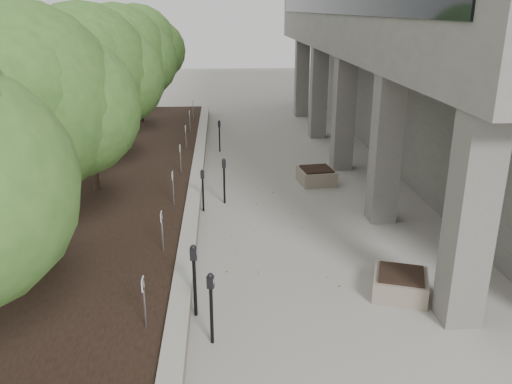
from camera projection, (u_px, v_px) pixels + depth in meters
name	position (u px, v px, depth m)	size (l,w,h in m)	color
ground	(285.00, 359.00, 8.85)	(90.00, 90.00, 0.00)	#A39D96
retaining_wall	(197.00, 181.00, 17.12)	(0.39, 26.00, 0.50)	gray
planting_bed	(82.00, 185.00, 16.90)	(7.00, 26.00, 0.40)	black
crabapple_tree_2	(28.00, 141.00, 10.33)	(4.60, 4.00, 5.44)	#366225
crabapple_tree_3	(87.00, 99.00, 15.03)	(4.60, 4.00, 5.44)	#366225
crabapple_tree_4	(119.00, 78.00, 19.74)	(4.60, 4.00, 5.44)	#366225
crabapple_tree_5	(138.00, 64.00, 24.44)	(4.60, 4.00, 5.44)	#366225
parking_sign_2	(144.00, 303.00, 8.88)	(0.04, 0.22, 0.96)	black
parking_sign_3	(162.00, 232.00, 11.70)	(0.04, 0.22, 0.96)	black
parking_sign_4	(173.00, 188.00, 14.52)	(0.04, 0.22, 0.96)	black
parking_sign_5	(181.00, 159.00, 17.34)	(0.04, 0.22, 0.96)	black
parking_sign_6	(186.00, 138.00, 20.17)	(0.04, 0.22, 0.96)	black
parking_sign_7	(190.00, 122.00, 22.99)	(0.04, 0.22, 0.96)	black
parking_sign_8	(193.00, 109.00, 25.81)	(0.04, 0.22, 0.96)	black
parking_meter_1	(195.00, 281.00, 9.88)	(0.15, 0.11, 1.49)	black
parking_meter_2	(211.00, 309.00, 9.07)	(0.14, 0.10, 1.38)	black
parking_meter_3	(224.00, 181.00, 15.69)	(0.14, 0.10, 1.41)	black
parking_meter_4	(203.00, 191.00, 15.09)	(0.13, 0.09, 1.27)	black
parking_meter_5	(219.00, 136.00, 21.41)	(0.13, 0.09, 1.31)	black
planter_front	(400.00, 284.00, 10.77)	(1.07, 1.07, 0.50)	gray
planter_back	(316.00, 176.00, 17.66)	(1.13, 1.13, 0.53)	gray
berry_scatter	(258.00, 237.00, 13.54)	(3.30, 14.10, 0.02)	#98190B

